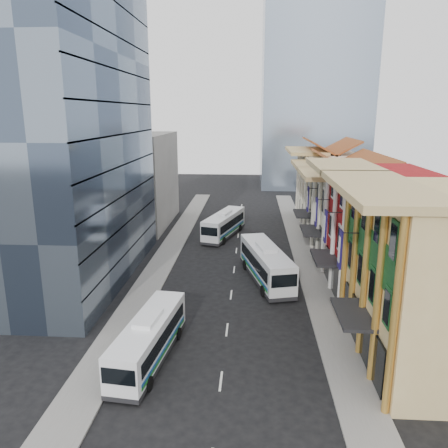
# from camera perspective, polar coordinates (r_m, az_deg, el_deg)

# --- Properties ---
(ground) EXTENTS (200.00, 200.00, 0.00)m
(ground) POSITION_cam_1_polar(r_m,az_deg,el_deg) (29.55, -0.56, -20.91)
(ground) COLOR black
(ground) RESTS_ON ground
(sidewalk_right) EXTENTS (3.00, 90.00, 0.15)m
(sidewalk_right) POSITION_cam_1_polar(r_m,az_deg,el_deg) (49.55, 11.25, -6.00)
(sidewalk_right) COLOR slate
(sidewalk_right) RESTS_ON ground
(sidewalk_left) EXTENTS (3.00, 90.00, 0.15)m
(sidewalk_left) POSITION_cam_1_polar(r_m,az_deg,el_deg) (50.16, -8.47, -5.62)
(sidewalk_left) COLOR slate
(sidewalk_left) RESTS_ON ground
(shophouse_tan) EXTENTS (8.00, 14.00, 12.00)m
(shophouse_tan) POSITION_cam_1_polar(r_m,az_deg,el_deg) (33.40, 24.99, -6.39)
(shophouse_tan) COLOR #D8BC7C
(shophouse_tan) RESTS_ON ground
(shophouse_red) EXTENTS (8.00, 10.00, 12.00)m
(shophouse_red) POSITION_cam_1_polar(r_m,az_deg,el_deg) (44.24, 19.53, -0.98)
(shophouse_red) COLOR maroon
(shophouse_red) RESTS_ON ground
(shophouse_cream_near) EXTENTS (8.00, 9.00, 10.00)m
(shophouse_cream_near) POSITION_cam_1_polar(r_m,az_deg,el_deg) (53.39, 16.76, 0.66)
(shophouse_cream_near) COLOR silver
(shophouse_cream_near) RESTS_ON ground
(shophouse_cream_mid) EXTENTS (8.00, 9.00, 10.00)m
(shophouse_cream_mid) POSITION_cam_1_polar(r_m,az_deg,el_deg) (61.98, 14.94, 2.63)
(shophouse_cream_mid) COLOR silver
(shophouse_cream_mid) RESTS_ON ground
(shophouse_cream_far) EXTENTS (8.00, 12.00, 11.00)m
(shophouse_cream_far) POSITION_cam_1_polar(r_m,az_deg,el_deg) (72.05, 13.40, 4.71)
(shophouse_cream_far) COLOR silver
(shophouse_cream_far) RESTS_ON ground
(office_tower) EXTENTS (12.00, 26.00, 30.00)m
(office_tower) POSITION_cam_1_polar(r_m,az_deg,el_deg) (47.04, -20.30, 10.96)
(office_tower) COLOR #364356
(office_tower) RESTS_ON ground
(office_block_far) EXTENTS (10.00, 18.00, 14.00)m
(office_block_far) POSITION_cam_1_polar(r_m,az_deg,el_deg) (69.16, -11.36, 5.69)
(office_block_far) COLOR gray
(office_block_far) RESTS_ON ground
(bus_left_near) EXTENTS (3.67, 10.70, 3.36)m
(bus_left_near) POSITION_cam_1_polar(r_m,az_deg,el_deg) (32.14, -9.77, -14.46)
(bus_left_near) COLOR white
(bus_left_near) RESTS_ON ground
(bus_left_far) EXTENTS (5.73, 11.62, 3.63)m
(bus_left_far) POSITION_cam_1_polar(r_m,az_deg,el_deg) (61.64, 0.00, 0.02)
(bus_left_far) COLOR silver
(bus_left_far) RESTS_ON ground
(bus_right) EXTENTS (5.70, 12.37, 3.86)m
(bus_right) POSITION_cam_1_polar(r_m,az_deg,el_deg) (45.65, 5.51, -5.08)
(bus_right) COLOR silver
(bus_right) RESTS_ON ground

